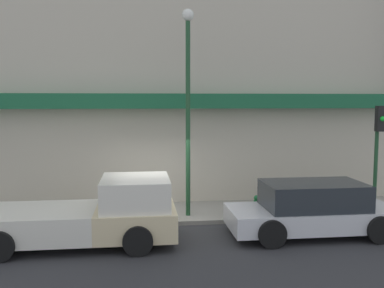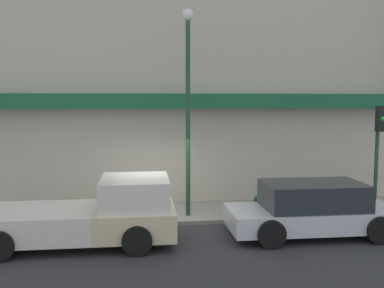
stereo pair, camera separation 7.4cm
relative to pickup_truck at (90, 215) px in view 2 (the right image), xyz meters
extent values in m
plane|color=#2D2D30|center=(1.80, 1.30, -0.75)|extent=(80.00, 80.00, 0.00)
cube|color=gray|center=(1.80, 2.54, -0.69)|extent=(36.00, 2.48, 0.13)
cube|color=#BCB29E|center=(1.80, 5.28, 4.31)|extent=(19.80, 3.00, 10.13)
cube|color=#195B38|center=(1.80, 3.48, 2.92)|extent=(18.22, 0.60, 0.50)
cube|color=beige|center=(1.16, 0.00, -0.17)|extent=(2.04, 2.07, 0.70)
cube|color=silver|center=(1.16, 0.00, 0.56)|extent=(1.73, 1.90, 0.77)
cube|color=silver|center=(-1.39, 0.00, -0.17)|extent=(3.05, 2.07, 0.70)
cylinder|color=black|center=(1.21, 1.03, -0.39)|extent=(0.73, 0.22, 0.73)
cylinder|color=black|center=(1.21, -1.03, -0.39)|extent=(0.73, 0.22, 0.73)
cylinder|color=black|center=(-1.95, 1.03, -0.39)|extent=(0.73, 0.22, 0.73)
cube|color=silver|center=(5.98, 0.00, -0.26)|extent=(4.64, 1.81, 0.54)
cube|color=#23282D|center=(5.98, 0.00, 0.36)|extent=(2.69, 1.63, 0.70)
cylinder|color=black|center=(7.42, 0.91, -0.39)|extent=(0.73, 0.22, 0.73)
cylinder|color=black|center=(7.42, -0.91, -0.39)|extent=(0.73, 0.22, 0.73)
cylinder|color=black|center=(4.54, 0.91, -0.39)|extent=(0.73, 0.22, 0.73)
cylinder|color=black|center=(4.54, -0.91, -0.39)|extent=(0.73, 0.22, 0.73)
cylinder|color=#196633|center=(4.88, 1.74, -0.39)|extent=(0.18, 0.18, 0.47)
sphere|color=#196633|center=(4.88, 1.74, -0.09)|extent=(0.17, 0.17, 0.17)
cylinder|color=#1E4728|center=(2.75, 1.97, 2.33)|extent=(0.14, 0.14, 5.92)
sphere|color=silver|center=(2.75, 1.97, 5.47)|extent=(0.36, 0.36, 0.36)
cylinder|color=#1E4728|center=(8.76, 1.71, 1.07)|extent=(0.12, 0.12, 3.40)
cube|color=black|center=(8.76, 1.55, 2.37)|extent=(0.28, 0.20, 0.80)
sphere|color=green|center=(8.76, 1.43, 2.37)|extent=(0.16, 0.16, 0.16)
camera|label=1|loc=(1.28, -10.98, 2.92)|focal=40.00mm
camera|label=2|loc=(1.36, -10.99, 2.92)|focal=40.00mm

